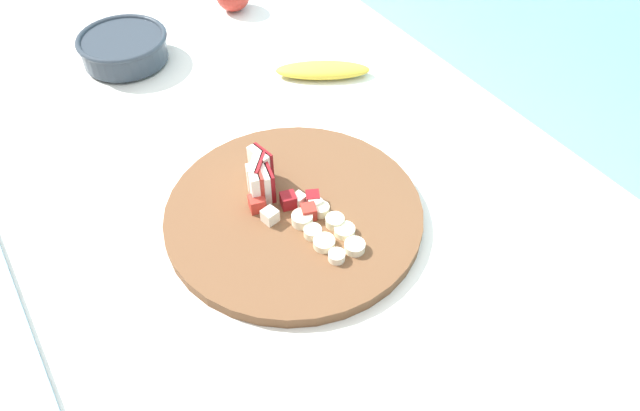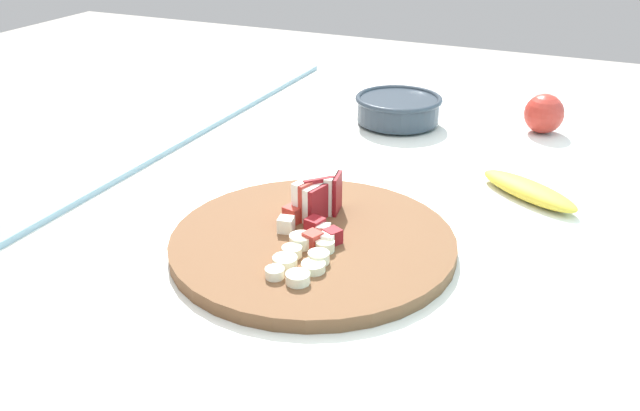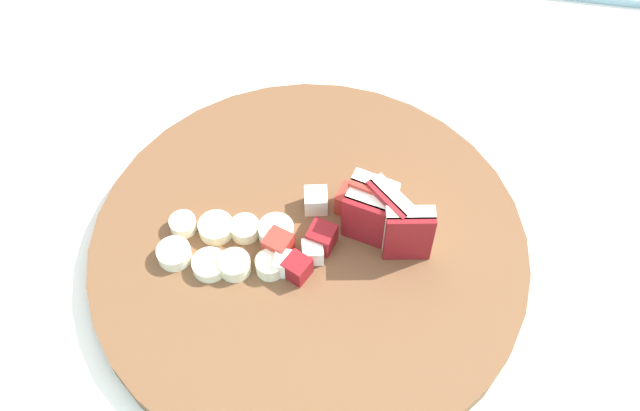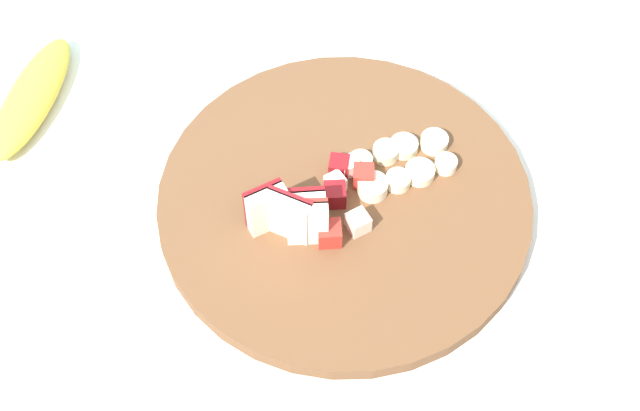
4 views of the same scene
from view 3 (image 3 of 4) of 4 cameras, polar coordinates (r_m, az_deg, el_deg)
The scene contains 4 objects.
cutting_board at distance 0.64m, azimuth -0.85°, elevation -3.35°, with size 0.37×0.37×0.02m, color brown.
apple_wedge_fan at distance 0.62m, azimuth 4.84°, elevation -0.87°, with size 0.08×0.05×0.05m.
apple_dice_pile at distance 0.62m, azimuth -0.57°, elevation -2.14°, with size 0.08×0.10×0.02m.
banana_slice_rows at distance 0.63m, azimuth -6.81°, elevation -2.94°, with size 0.11×0.07×0.02m.
Camera 3 is at (0.05, 0.30, 1.46)m, focal length 42.60 mm.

